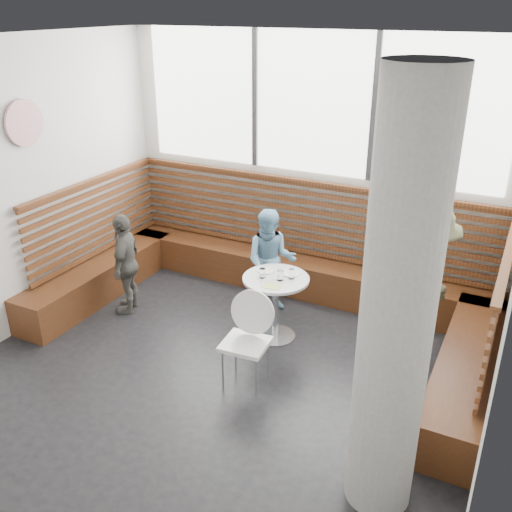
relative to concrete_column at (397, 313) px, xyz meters
The scene contains 15 objects.
room 1.95m from the concrete_column, 161.90° to the left, with size 5.00×5.00×3.20m.
booth 3.24m from the concrete_column, 127.94° to the left, with size 5.00×2.50×1.44m.
concrete_column is the anchor object (origin of this frame).
wall_art 4.48m from the concrete_column, 166.94° to the left, with size 0.50×0.50×0.03m, color white.
cafe_table 2.59m from the concrete_column, 134.41° to the left, with size 0.73×0.73×0.75m.
cafe_chair 2.05m from the concrete_column, 151.43° to the left, with size 0.45×0.44×0.94m.
adult_man 1.98m from the concrete_column, 94.63° to the left, with size 1.13×0.65×1.76m, color #4B4D33.
child_back 3.17m from the concrete_column, 131.19° to the left, with size 0.62×0.48×1.27m, color #74A8C9.
child_left 3.94m from the concrete_column, 157.42° to the left, with size 0.73×0.30×1.25m, color #54524D.
plate_near 2.69m from the concrete_column, 135.58° to the left, with size 0.19×0.19×0.01m, color white.
plate_far 2.54m from the concrete_column, 130.09° to the left, with size 0.19×0.19×0.01m, color white.
glass_left 2.54m from the concrete_column, 137.72° to the left, with size 0.07×0.07×0.11m, color white.
glass_mid 2.43m from the concrete_column, 133.82° to the left, with size 0.07×0.07×0.11m, color white.
glass_right 2.43m from the concrete_column, 130.57° to the left, with size 0.07×0.07×0.11m, color white.
menu_card 2.34m from the concrete_column, 137.32° to the left, with size 0.19×0.13×0.00m, color #A5C64C.
Camera 1 is at (2.49, -3.95, 3.49)m, focal length 40.00 mm.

